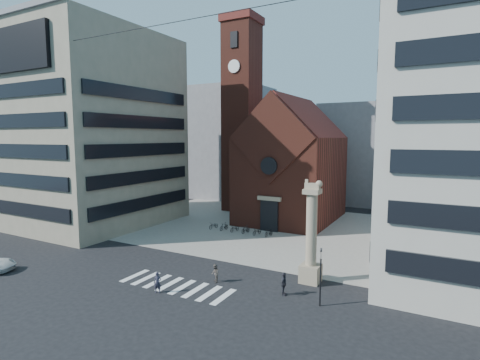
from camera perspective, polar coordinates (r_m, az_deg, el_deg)
name	(u,v)px	position (r m, az deg, el deg)	size (l,w,h in m)	color
ground	(192,273)	(34.82, -7.31, -13.85)	(120.00, 120.00, 0.00)	black
piazza	(276,228)	(50.74, 5.46, -7.25)	(46.00, 30.00, 0.05)	#9B968D
zebra_crossing	(176,285)	(32.29, -9.73, -15.56)	(10.20, 3.20, 0.01)	white
church	(293,166)	(55.04, 8.02, 2.20)	(12.00, 16.65, 18.00)	#5E271D
campanile	(242,115)	(61.84, 0.29, 9.93)	(5.50, 5.50, 31.20)	#5E271D
building_left	(93,131)	(56.52, -21.54, 7.01)	(18.00, 20.00, 26.00)	gray
bg_block_left	(227,142)	(77.11, -2.04, 5.74)	(16.00, 14.00, 22.00)	gray
bg_block_mid	(362,154)	(72.65, 18.08, 3.79)	(14.00, 12.00, 18.00)	gray
bg_block_right	(465,138)	(68.41, 31.04, 5.54)	(16.00, 14.00, 24.00)	gray
lion_column	(311,242)	(31.98, 10.82, -9.26)	(1.63, 1.60, 8.68)	tan
traffic_light	(321,275)	(28.15, 12.17, -14.02)	(0.13, 0.16, 4.30)	black
pedestrian_0	(158,283)	(30.90, -12.46, -15.03)	(0.60, 0.39, 1.64)	#282736
pedestrian_1	(215,273)	(32.30, -3.82, -14.02)	(0.74, 0.58, 1.53)	#5C514A
pedestrian_2	(284,284)	(30.00, 6.68, -15.43)	(1.06, 0.44, 1.80)	#292831
scooter_0	(214,225)	(49.89, -4.03, -6.92)	(0.59, 1.69, 0.89)	black
scooter_1	(224,226)	(49.06, -2.45, -7.08)	(0.46, 1.64, 0.99)	black
scooter_2	(235,228)	(48.29, -0.81, -7.36)	(0.59, 1.69, 0.89)	black
scooter_3	(246,229)	(47.54, 0.87, -7.52)	(0.46, 1.64, 0.99)	black
scooter_4	(257,231)	(46.86, 2.62, -7.80)	(0.59, 1.69, 0.89)	black
scooter_5	(269,232)	(46.19, 4.41, -7.96)	(0.46, 1.64, 0.99)	black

